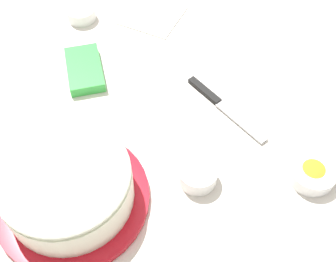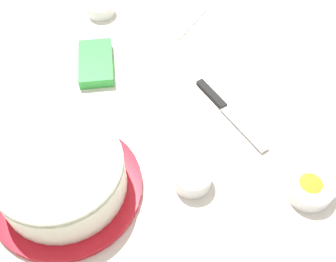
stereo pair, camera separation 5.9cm
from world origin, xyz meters
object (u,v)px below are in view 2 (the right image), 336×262
at_px(spreading_knife, 224,108).
at_px(paper_napkin, 170,14).
at_px(sprinkle_bowl_blue, 100,8).
at_px(sprinkle_bowl_orange, 309,187).
at_px(candy_box_lower, 96,63).
at_px(frosted_cake, 61,176).
at_px(sprinkle_bowl_pink, 192,177).

xyz_separation_m(spreading_knife, paper_napkin, (-0.29, -0.21, -0.00)).
height_order(spreading_knife, sprinkle_bowl_blue, sprinkle_bowl_blue).
bearing_deg(sprinkle_bowl_orange, sprinkle_bowl_blue, -123.31).
bearing_deg(candy_box_lower, sprinkle_bowl_blue, 175.47).
relative_size(frosted_cake, paper_napkin, 1.99).
distance_m(candy_box_lower, paper_napkin, 0.27).
xyz_separation_m(frosted_cake, candy_box_lower, (-0.33, -0.08, -0.04)).
bearing_deg(sprinkle_bowl_blue, sprinkle_bowl_pink, 40.61).
xyz_separation_m(sprinkle_bowl_orange, paper_napkin, (-0.44, -0.41, -0.01)).
relative_size(spreading_knife, candy_box_lower, 1.34).
distance_m(spreading_knife, sprinkle_bowl_pink, 0.21).
xyz_separation_m(spreading_knife, sprinkle_bowl_blue, (-0.24, -0.40, 0.01)).
bearing_deg(sprinkle_bowl_blue, frosted_cake, 15.53).
relative_size(sprinkle_bowl_pink, candy_box_lower, 0.53).
height_order(sprinkle_bowl_orange, paper_napkin, sprinkle_bowl_orange).
relative_size(sprinkle_bowl_blue, paper_napkin, 0.51).
relative_size(sprinkle_bowl_blue, candy_box_lower, 0.52).
distance_m(sprinkle_bowl_orange, sprinkle_bowl_pink, 0.23).
height_order(frosted_cake, spreading_knife, frosted_cake).
height_order(frosted_cake, sprinkle_bowl_orange, frosted_cake).
relative_size(spreading_knife, sprinkle_bowl_orange, 2.07).
relative_size(frosted_cake, candy_box_lower, 2.06).
xyz_separation_m(sprinkle_bowl_blue, paper_napkin, (-0.05, 0.19, -0.01)).
bearing_deg(paper_napkin, sprinkle_bowl_blue, -75.41).
bearing_deg(sprinkle_bowl_pink, frosted_cake, -69.31).
bearing_deg(sprinkle_bowl_orange, spreading_knife, -127.94).
distance_m(frosted_cake, spreading_knife, 0.39).
bearing_deg(candy_box_lower, frosted_cake, -10.94).
xyz_separation_m(frosted_cake, spreading_knife, (-0.29, 0.25, -0.05)).
xyz_separation_m(spreading_knife, sprinkle_bowl_orange, (0.16, 0.20, 0.01)).
bearing_deg(sprinkle_bowl_orange, sprinkle_bowl_pink, -78.03).
bearing_deg(frosted_cake, sprinkle_bowl_orange, 106.52).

